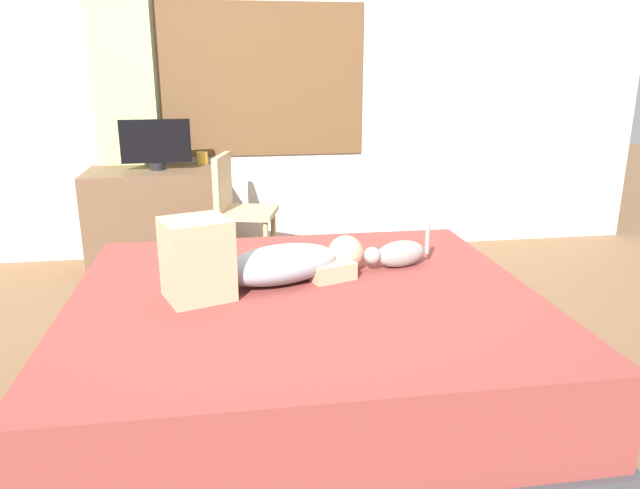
% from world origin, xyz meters
% --- Properties ---
extents(ground_plane, '(16.00, 16.00, 0.00)m').
position_xyz_m(ground_plane, '(0.00, 0.00, 0.00)').
color(ground_plane, brown).
extents(back_wall_with_window, '(6.40, 0.14, 2.90)m').
position_xyz_m(back_wall_with_window, '(0.00, 2.23, 1.45)').
color(back_wall_with_window, silver).
rests_on(back_wall_with_window, ground).
extents(bed, '(2.04, 1.84, 0.51)m').
position_xyz_m(bed, '(0.11, -0.08, 0.25)').
color(bed, '#38383D').
rests_on(bed, ground).
extents(person_lying, '(0.92, 0.53, 0.34)m').
position_xyz_m(person_lying, '(-0.07, 0.03, 0.62)').
color(person_lying, '#8C939E').
rests_on(person_lying, bed).
extents(cat, '(0.35, 0.17, 0.21)m').
position_xyz_m(cat, '(0.60, 0.18, 0.57)').
color(cat, gray).
rests_on(cat, bed).
extents(desk, '(0.90, 0.56, 0.74)m').
position_xyz_m(desk, '(-0.73, 1.83, 0.37)').
color(desk, brown).
rests_on(desk, ground).
extents(tv_monitor, '(0.48, 0.10, 0.35)m').
position_xyz_m(tv_monitor, '(-0.68, 1.83, 0.92)').
color(tv_monitor, black).
rests_on(tv_monitor, desk).
extents(cup, '(0.08, 0.08, 0.09)m').
position_xyz_m(cup, '(-0.37, 2.04, 0.78)').
color(cup, gold).
rests_on(cup, desk).
extents(chair_by_desk, '(0.46, 0.46, 0.86)m').
position_xyz_m(chair_by_desk, '(-0.13, 1.63, 0.51)').
color(chair_by_desk, tan).
rests_on(chair_by_desk, ground).
extents(curtain_left, '(0.44, 0.06, 2.58)m').
position_xyz_m(curtain_left, '(-0.90, 2.11, 1.29)').
color(curtain_left, '#ADCC75').
rests_on(curtain_left, ground).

